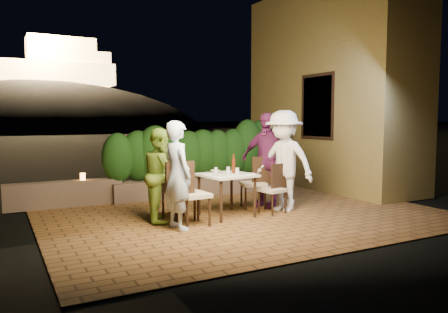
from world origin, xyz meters
TOP-DOWN VIEW (x-y plane):
  - ground at (0.00, 0.00)m, footprint 400.00×400.00m
  - terrace_floor at (0.00, 0.50)m, footprint 7.00×6.00m
  - building_wall at (3.60, 2.00)m, footprint 1.60×5.00m
  - window_pane at (2.82, 1.50)m, footprint 0.08×1.00m
  - window_frame at (2.81, 1.50)m, footprint 0.06×1.15m
  - planter at (0.20, 2.30)m, footprint 4.20×0.55m
  - hedge at (0.20, 2.30)m, footprint 4.00×0.70m
  - parapet at (-2.80, 2.30)m, footprint 2.20×0.30m
  - hill at (2.00, 60.00)m, footprint 52.00×40.00m
  - fortress at (2.00, 60.00)m, footprint 26.00×8.00m
  - dining_table at (-0.39, 0.09)m, footprint 0.94×0.94m
  - plate_nw at (-0.66, -0.16)m, footprint 0.22×0.22m
  - plate_sw at (-0.70, 0.24)m, footprint 0.22×0.22m
  - plate_ne at (-0.06, -0.12)m, footprint 0.24×0.24m
  - plate_se at (-0.17, 0.35)m, footprint 0.23×0.23m
  - plate_centre at (-0.43, 0.12)m, footprint 0.24×0.24m
  - plate_front at (-0.27, -0.19)m, footprint 0.20×0.20m
  - glass_nw at (-0.46, -0.09)m, footprint 0.06×0.06m
  - glass_sw at (-0.50, 0.30)m, footprint 0.06×0.06m
  - glass_ne at (-0.25, -0.04)m, footprint 0.07×0.07m
  - glass_se at (-0.27, 0.25)m, footprint 0.06×0.06m
  - beer_bottle at (-0.22, 0.13)m, footprint 0.07×0.07m
  - bowl at (-0.46, 0.40)m, footprint 0.17×0.17m
  - chair_left_front at (-1.19, -0.25)m, footprint 0.51×0.51m
  - chair_left_back at (-1.25, 0.21)m, footprint 0.53×0.53m
  - chair_right_front at (0.46, -0.09)m, footprint 0.49×0.49m
  - chair_right_back at (0.39, 0.46)m, footprint 0.58×0.58m
  - diner_blue at (-1.49, -0.35)m, footprint 0.48×0.66m
  - diner_green at (-1.53, 0.27)m, footprint 0.77×0.89m
  - diner_white at (0.75, -0.03)m, footprint 1.12×1.39m
  - diner_purple at (0.70, 0.48)m, footprint 0.90×1.16m
  - parapet_lamp at (-2.45, 2.30)m, footprint 0.10×0.10m

SIDE VIEW (x-z plane):
  - hill at x=2.00m, z-range -15.00..7.00m
  - terrace_floor at x=0.00m, z-range -0.15..0.00m
  - ground at x=0.00m, z-range -0.02..-0.02m
  - planter at x=0.20m, z-range 0.00..0.40m
  - parapet at x=-2.80m, z-range 0.00..0.50m
  - dining_table at x=-0.39m, z-range 0.00..0.75m
  - chair_right_front at x=0.46m, z-range 0.00..0.89m
  - chair_right_back at x=0.39m, z-range 0.00..0.99m
  - chair_left_front at x=-1.19m, z-range 0.00..1.05m
  - chair_left_back at x=-1.25m, z-range 0.00..1.05m
  - parapet_lamp at x=-2.45m, z-range 0.50..0.64m
  - plate_front at x=-0.27m, z-range 0.75..0.76m
  - plate_sw at x=-0.70m, z-range 0.75..0.76m
  - plate_nw at x=-0.66m, z-range 0.75..0.76m
  - plate_se at x=-0.17m, z-range 0.75..0.76m
  - plate_centre at x=-0.43m, z-range 0.75..0.76m
  - plate_ne at x=-0.06m, z-range 0.75..0.76m
  - bowl at x=-0.46m, z-range 0.75..0.79m
  - diner_green at x=-1.53m, z-range 0.00..1.57m
  - glass_sw at x=-0.50m, z-range 0.75..0.85m
  - glass_se at x=-0.27m, z-range 0.75..0.86m
  - glass_nw at x=-0.46m, z-range 0.75..0.86m
  - glass_ne at x=-0.25m, z-range 0.75..0.86m
  - diner_blue at x=-1.49m, z-range 0.00..1.69m
  - diner_purple at x=0.70m, z-range 0.00..1.84m
  - beer_bottle at x=-0.22m, z-range 0.75..1.09m
  - diner_white at x=0.75m, z-range 0.00..1.87m
  - hedge at x=0.20m, z-range 0.40..1.50m
  - window_pane at x=2.82m, z-range 1.30..2.70m
  - window_frame at x=2.81m, z-range 1.23..2.77m
  - building_wall at x=3.60m, z-range 0.00..5.00m
  - fortress at x=2.00m, z-range 6.50..14.50m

